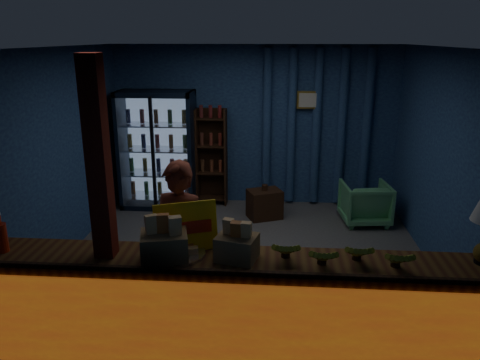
# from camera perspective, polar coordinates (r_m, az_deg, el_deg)

# --- Properties ---
(ground) EXTENTS (4.60, 4.60, 0.00)m
(ground) POSITION_cam_1_polar(r_m,az_deg,el_deg) (6.05, 0.67, -9.56)
(ground) COLOR #515154
(ground) RESTS_ON ground
(room_walls) EXTENTS (4.60, 4.60, 4.60)m
(room_walls) POSITION_cam_1_polar(r_m,az_deg,el_deg) (5.52, 0.73, 5.14)
(room_walls) COLOR navy
(room_walls) RESTS_ON ground
(counter) EXTENTS (4.40, 0.57, 0.99)m
(counter) POSITION_cam_1_polar(r_m,az_deg,el_deg) (4.15, -1.14, -15.51)
(counter) COLOR brown
(counter) RESTS_ON ground
(support_post) EXTENTS (0.16, 0.16, 2.60)m
(support_post) POSITION_cam_1_polar(r_m,az_deg,el_deg) (4.02, -16.31, -4.23)
(support_post) COLOR maroon
(support_post) RESTS_ON ground
(beverage_cooler) EXTENTS (1.20, 0.62, 1.90)m
(beverage_cooler) POSITION_cam_1_polar(r_m,az_deg,el_deg) (7.76, -9.86, 3.60)
(beverage_cooler) COLOR black
(beverage_cooler) RESTS_ON ground
(bottle_shelf) EXTENTS (0.50, 0.28, 1.60)m
(bottle_shelf) POSITION_cam_1_polar(r_m,az_deg,el_deg) (7.76, -3.46, 2.77)
(bottle_shelf) COLOR #351D10
(bottle_shelf) RESTS_ON ground
(curtain_folds) EXTENTS (1.74, 0.14, 2.50)m
(curtain_folds) POSITION_cam_1_polar(r_m,az_deg,el_deg) (7.69, 9.29, 6.30)
(curtain_folds) COLOR navy
(curtain_folds) RESTS_ON room_walls
(framed_picture) EXTENTS (0.36, 0.04, 0.28)m
(framed_picture) POSITION_cam_1_polar(r_m,az_deg,el_deg) (7.56, 8.33, 9.62)
(framed_picture) COLOR gold
(framed_picture) RESTS_ON room_walls
(shopkeeper) EXTENTS (0.67, 0.52, 1.62)m
(shopkeeper) POSITION_cam_1_polar(r_m,az_deg,el_deg) (4.56, -7.25, -7.71)
(shopkeeper) COLOR maroon
(shopkeeper) RESTS_ON ground
(green_chair) EXTENTS (0.74, 0.76, 0.63)m
(green_chair) POSITION_cam_1_polar(r_m,az_deg,el_deg) (7.28, 14.99, -2.72)
(green_chair) COLOR #5AB573
(green_chair) RESTS_ON ground
(side_table) EXTENTS (0.60, 0.52, 0.54)m
(side_table) POSITION_cam_1_polar(r_m,az_deg,el_deg) (7.26, 3.01, -2.93)
(side_table) COLOR #351D10
(side_table) RESTS_ON ground
(yellow_sign) EXTENTS (0.54, 0.29, 0.43)m
(yellow_sign) POSITION_cam_1_polar(r_m,az_deg,el_deg) (4.01, -6.62, -5.74)
(yellow_sign) COLOR yellow
(yellow_sign) RESTS_ON counter
(snack_box_left) EXTENTS (0.44, 0.39, 0.39)m
(snack_box_left) POSITION_cam_1_polar(r_m,az_deg,el_deg) (3.90, -9.22, -7.78)
(snack_box_left) COLOR #9A704A
(snack_box_left) RESTS_ON counter
(snack_box_centre) EXTENTS (0.38, 0.33, 0.34)m
(snack_box_centre) POSITION_cam_1_polar(r_m,az_deg,el_deg) (3.88, -0.38, -8.00)
(snack_box_centre) COLOR #9A704A
(snack_box_centre) RESTS_ON counter
(pastry_tray) EXTENTS (0.47, 0.47, 0.08)m
(pastry_tray) POSITION_cam_1_polar(r_m,az_deg,el_deg) (4.01, -7.56, -8.74)
(pastry_tray) COLOR silver
(pastry_tray) RESTS_ON counter
(banana_bunches) EXTENTS (1.14, 0.32, 0.18)m
(banana_bunches) POSITION_cam_1_polar(r_m,az_deg,el_deg) (3.89, 12.16, -8.76)
(banana_bunches) COLOR yellow
(banana_bunches) RESTS_ON counter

